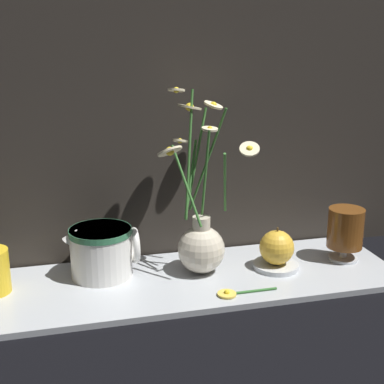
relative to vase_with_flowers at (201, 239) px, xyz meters
name	(u,v)px	position (x,y,z in m)	size (l,w,h in m)	color
ground_plane	(187,283)	(-0.04, -0.02, -0.08)	(6.00, 6.00, 0.00)	black
shelf	(187,280)	(-0.04, -0.02, -0.08)	(0.87, 0.27, 0.01)	#B2B7BC
backdrop_wall	(169,0)	(-0.04, 0.13, 0.47)	(1.37, 0.02, 1.10)	#2D2823
vase_with_flowers	(201,239)	(0.00, 0.00, 0.00)	(0.21, 0.16, 0.38)	beige
ceramic_pitcher	(102,249)	(-0.20, 0.03, -0.01)	(0.15, 0.13, 0.11)	white
tea_glass	(345,230)	(0.32, -0.02, 0.00)	(0.08, 0.08, 0.12)	silver
saucer_plate	(276,266)	(0.16, -0.02, -0.07)	(0.10, 0.10, 0.01)	silver
orange_fruit	(277,247)	(0.16, -0.02, -0.02)	(0.07, 0.07, 0.08)	gold
loose_daisy	(234,293)	(0.03, -0.12, -0.07)	(0.12, 0.04, 0.01)	#336B2D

